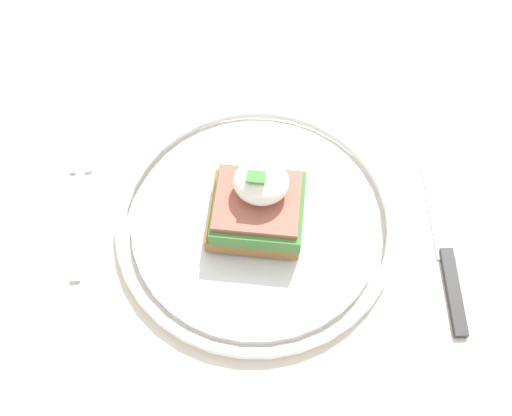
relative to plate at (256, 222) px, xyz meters
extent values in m
plane|color=#9E9993|center=(0.01, 0.01, -0.75)|extent=(6.00, 6.00, 0.00)
cube|color=beige|center=(0.01, 0.01, -0.02)|extent=(1.09, 0.89, 0.03)
cylinder|color=beige|center=(-0.48, 0.39, -0.39)|extent=(0.06, 0.06, 0.71)
cylinder|color=silver|center=(0.00, 0.00, 0.00)|extent=(0.24, 0.24, 0.01)
torus|color=white|center=(0.00, 0.00, 0.00)|extent=(0.27, 0.27, 0.01)
cube|color=olive|center=(0.00, 0.00, 0.02)|extent=(0.09, 0.08, 0.02)
cube|color=#427A38|center=(0.00, 0.00, 0.03)|extent=(0.08, 0.08, 0.02)
cube|color=#9E5647|center=(0.00, 0.00, 0.04)|extent=(0.08, 0.07, 0.01)
ellipsoid|color=white|center=(0.00, 0.00, 0.06)|extent=(0.05, 0.04, 0.03)
cube|color=#47843D|center=(0.00, 0.00, 0.08)|extent=(0.02, 0.01, 0.00)
cube|color=silver|center=(-0.17, -0.02, -0.01)|extent=(0.03, 0.12, 0.00)
cube|color=silver|center=(-0.19, 0.06, -0.01)|extent=(0.03, 0.04, 0.00)
cube|color=#2D2D2D|center=(0.19, -0.05, 0.00)|extent=(0.02, 0.09, 0.01)
cube|color=silver|center=(0.17, 0.04, -0.01)|extent=(0.03, 0.11, 0.00)
camera|label=1|loc=(0.03, -0.29, 0.54)|focal=45.00mm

